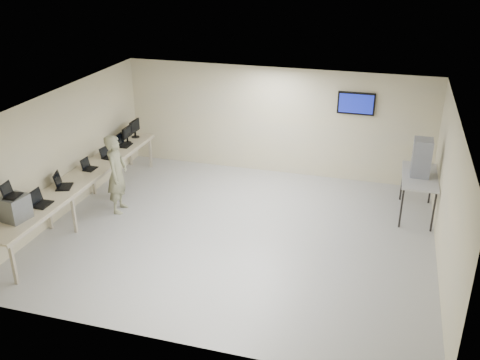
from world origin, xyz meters
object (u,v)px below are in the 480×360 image
(soldier, at_px, (117,174))
(workbench, at_px, (83,179))
(side_table, at_px, (420,178))
(equipment_box, at_px, (15,208))

(soldier, bearing_deg, workbench, 103.61)
(workbench, xyz_separation_m, soldier, (0.71, 0.29, 0.08))
(soldier, bearing_deg, side_table, -84.21)
(workbench, bearing_deg, side_table, 15.12)
(workbench, relative_size, equipment_box, 12.66)
(workbench, distance_m, side_table, 7.45)
(equipment_box, relative_size, side_table, 0.30)
(workbench, distance_m, soldier, 0.77)
(equipment_box, bearing_deg, side_table, 39.05)
(soldier, xyz_separation_m, side_table, (6.48, 1.65, -0.01))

